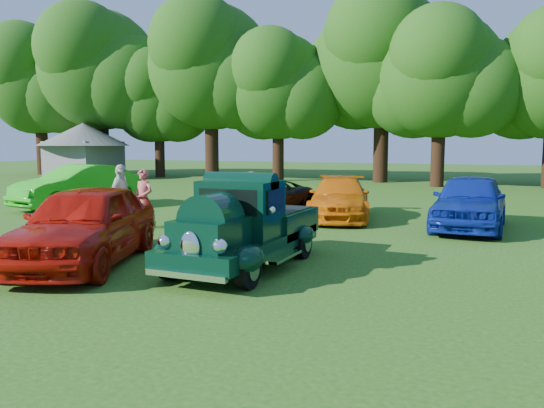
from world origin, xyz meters
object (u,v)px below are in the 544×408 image
at_px(red_convertible, 85,224).
at_px(back_car_lime, 78,186).
at_px(spectator_pink, 144,199).
at_px(spectator_grey, 251,199).
at_px(back_car_black, 259,198).
at_px(hero_pickup, 245,229).
at_px(gazebo, 84,144).
at_px(spectator_white, 121,197).
at_px(back_car_blue, 470,201).
at_px(back_car_orange, 339,198).

bearing_deg(red_convertible, back_car_lime, 113.36).
bearing_deg(back_car_lime, spectator_pink, -19.75).
height_order(back_car_lime, spectator_grey, spectator_grey).
bearing_deg(back_car_black, spectator_pink, -101.27).
xyz_separation_m(back_car_lime, spectator_pink, (5.46, -3.23, 0.04)).
bearing_deg(hero_pickup, gazebo, 138.61).
height_order(hero_pickup, spectator_white, spectator_white).
bearing_deg(hero_pickup, back_car_lime, 148.50).
xyz_separation_m(back_car_black, back_car_blue, (6.61, -0.12, 0.18)).
relative_size(hero_pickup, back_car_blue, 0.94).
relative_size(spectator_pink, gazebo, 0.27).
distance_m(back_car_black, back_car_blue, 6.61).
xyz_separation_m(red_convertible, back_car_orange, (2.77, 8.36, -0.14)).
height_order(back_car_lime, back_car_black, back_car_lime).
height_order(spectator_pink, spectator_white, spectator_white).
bearing_deg(back_car_black, back_car_blue, 12.94).
height_order(red_convertible, spectator_white, spectator_white).
relative_size(back_car_orange, gazebo, 0.71).
relative_size(red_convertible, back_car_blue, 1.02).
xyz_separation_m(back_car_orange, gazebo, (-22.60, 12.87, 1.74)).
bearing_deg(back_car_lime, back_car_orange, 16.87).
xyz_separation_m(spectator_pink, spectator_grey, (2.67, 1.45, -0.03)).
relative_size(back_car_blue, spectator_grey, 2.82).
relative_size(hero_pickup, back_car_orange, 0.95).
relative_size(hero_pickup, red_convertible, 0.92).
height_order(hero_pickup, gazebo, gazebo).
bearing_deg(spectator_grey, spectator_pink, -117.20).
bearing_deg(back_car_blue, back_car_orange, 173.08).
relative_size(back_car_lime, spectator_grey, 3.01).
height_order(back_car_black, spectator_white, spectator_white).
distance_m(red_convertible, spectator_grey, 5.61).
distance_m(red_convertible, back_car_black, 7.92).
bearing_deg(hero_pickup, back_car_black, 112.95).
distance_m(hero_pickup, back_car_black, 7.41).
distance_m(back_car_lime, back_car_blue, 13.89).
xyz_separation_m(spectator_white, gazebo, (-17.52, 17.34, 1.49)).
distance_m(back_car_blue, gazebo, 29.81).
distance_m(back_car_orange, spectator_grey, 3.35).
distance_m(spectator_grey, gazebo, 26.13).
relative_size(back_car_lime, back_car_orange, 1.08).
bearing_deg(back_car_black, back_car_lime, -161.32).
bearing_deg(back_car_blue, spectator_white, -155.47).
distance_m(red_convertible, back_car_lime, 10.22).
distance_m(back_car_lime, spectator_grey, 8.33).
relative_size(back_car_orange, back_car_blue, 0.99).
relative_size(back_car_lime, spectator_white, 2.69).
distance_m(red_convertible, spectator_white, 4.52).
relative_size(back_car_black, back_car_orange, 0.95).
height_order(hero_pickup, back_car_black, hero_pickup).
bearing_deg(back_car_orange, red_convertible, -122.83).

